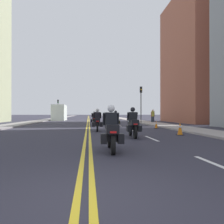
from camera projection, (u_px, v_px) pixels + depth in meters
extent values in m
plane|color=#2C2A36|center=(88.00, 119.00, 50.95)|extent=(264.00, 264.00, 0.00)
cube|color=gray|center=(53.00, 119.00, 50.13)|extent=(2.56, 144.00, 0.12)
cube|color=gray|center=(122.00, 119.00, 51.78)|extent=(2.56, 144.00, 0.12)
cube|color=yellow|center=(88.00, 119.00, 50.94)|extent=(0.12, 132.00, 0.01)
cube|color=yellow|center=(89.00, 119.00, 50.97)|extent=(0.12, 132.00, 0.01)
cube|color=silver|center=(219.00, 166.00, 5.55)|extent=(0.14, 2.40, 0.01)
cube|color=silver|center=(151.00, 138.00, 11.52)|extent=(0.14, 2.40, 0.01)
cube|color=silver|center=(130.00, 130.00, 17.49)|extent=(0.14, 2.40, 0.01)
cube|color=silver|center=(120.00, 126.00, 23.45)|extent=(0.14, 2.40, 0.01)
cube|color=silver|center=(113.00, 123.00, 29.42)|extent=(0.14, 2.40, 0.01)
cube|color=silver|center=(109.00, 121.00, 35.39)|extent=(0.14, 2.40, 0.01)
cube|color=silver|center=(106.00, 120.00, 41.36)|extent=(0.14, 2.40, 0.01)
cube|color=silver|center=(104.00, 119.00, 47.32)|extent=(0.14, 2.40, 0.01)
cube|color=silver|center=(102.00, 119.00, 53.29)|extent=(0.14, 2.40, 0.01)
cube|color=silver|center=(101.00, 118.00, 59.26)|extent=(0.14, 2.40, 0.01)
cube|color=#98513C|center=(206.00, 60.00, 32.28)|extent=(9.70, 12.61, 18.18)
cylinder|color=black|center=(109.00, 139.00, 8.52)|extent=(0.14, 0.61, 0.61)
cylinder|color=black|center=(113.00, 145.00, 6.99)|extent=(0.14, 0.61, 0.61)
cube|color=silver|center=(109.00, 131.00, 8.52)|extent=(0.15, 0.32, 0.04)
cube|color=black|center=(111.00, 134.00, 7.76)|extent=(0.35, 1.17, 0.40)
cube|color=black|center=(113.00, 129.00, 7.07)|extent=(0.41, 0.37, 0.28)
cube|color=red|center=(113.00, 132.00, 6.88)|extent=(0.20, 0.03, 0.06)
cube|color=black|center=(104.00, 139.00, 7.27)|extent=(0.21, 0.44, 0.32)
cube|color=black|center=(121.00, 138.00, 7.32)|extent=(0.21, 0.44, 0.32)
cube|color=#B2C1CC|center=(110.00, 123.00, 8.25)|extent=(0.36, 0.13, 0.36)
cube|color=black|center=(111.00, 120.00, 7.71)|extent=(0.41, 0.27, 0.56)
cylinder|color=black|center=(104.00, 119.00, 7.84)|extent=(0.11, 0.28, 0.45)
cylinder|color=black|center=(118.00, 119.00, 7.88)|extent=(0.11, 0.28, 0.45)
sphere|color=white|center=(111.00, 108.00, 7.74)|extent=(0.26, 0.26, 0.26)
cylinder|color=black|center=(130.00, 130.00, 12.88)|extent=(0.12, 0.67, 0.67)
cylinder|color=black|center=(135.00, 132.00, 11.38)|extent=(0.12, 0.67, 0.67)
cube|color=silver|center=(130.00, 124.00, 12.89)|extent=(0.15, 0.32, 0.04)
cube|color=black|center=(133.00, 126.00, 12.13)|extent=(0.34, 1.15, 0.40)
cube|color=black|center=(135.00, 122.00, 11.46)|extent=(0.41, 0.37, 0.28)
cube|color=red|center=(136.00, 124.00, 11.27)|extent=(0.20, 0.03, 0.06)
cube|color=black|center=(129.00, 128.00, 11.66)|extent=(0.21, 0.44, 0.32)
cube|color=black|center=(139.00, 128.00, 11.71)|extent=(0.21, 0.44, 0.32)
cube|color=#B2C1CC|center=(131.00, 119.00, 12.62)|extent=(0.36, 0.13, 0.36)
cube|color=black|center=(133.00, 117.00, 12.09)|extent=(0.41, 0.27, 0.56)
cylinder|color=black|center=(128.00, 116.00, 12.22)|extent=(0.11, 0.28, 0.45)
cylinder|color=black|center=(137.00, 116.00, 12.26)|extent=(0.11, 0.28, 0.45)
sphere|color=black|center=(133.00, 109.00, 12.12)|extent=(0.26, 0.26, 0.26)
cylinder|color=black|center=(97.00, 126.00, 17.16)|extent=(0.15, 0.66, 0.66)
cylinder|color=black|center=(97.00, 127.00, 15.63)|extent=(0.15, 0.66, 0.66)
cube|color=silver|center=(97.00, 121.00, 17.16)|extent=(0.15, 0.32, 0.04)
cube|color=black|center=(97.00, 123.00, 16.39)|extent=(0.36, 1.17, 0.40)
cube|color=black|center=(97.00, 120.00, 15.71)|extent=(0.41, 0.37, 0.28)
cube|color=red|center=(97.00, 121.00, 15.52)|extent=(0.20, 0.04, 0.06)
cube|color=black|center=(93.00, 124.00, 15.92)|extent=(0.22, 0.45, 0.32)
cube|color=black|center=(101.00, 124.00, 15.95)|extent=(0.22, 0.45, 0.32)
cube|color=#B2C1CC|center=(97.00, 117.00, 16.88)|extent=(0.36, 0.13, 0.36)
cube|color=black|center=(97.00, 116.00, 16.35)|extent=(0.41, 0.27, 0.60)
cylinder|color=black|center=(94.00, 115.00, 16.48)|extent=(0.11, 0.28, 0.45)
cylinder|color=black|center=(101.00, 115.00, 16.51)|extent=(0.11, 0.28, 0.45)
sphere|color=white|center=(97.00, 110.00, 16.38)|extent=(0.26, 0.26, 0.26)
cylinder|color=black|center=(115.00, 123.00, 21.85)|extent=(0.15, 0.62, 0.61)
cylinder|color=black|center=(116.00, 124.00, 20.28)|extent=(0.15, 0.62, 0.61)
cube|color=silver|center=(115.00, 120.00, 21.85)|extent=(0.16, 0.33, 0.04)
cube|color=black|center=(116.00, 121.00, 21.07)|extent=(0.38, 1.21, 0.40)
cube|color=black|center=(116.00, 119.00, 20.36)|extent=(0.42, 0.38, 0.28)
cube|color=red|center=(116.00, 120.00, 20.17)|extent=(0.20, 0.04, 0.06)
cube|color=black|center=(113.00, 122.00, 20.58)|extent=(0.22, 0.45, 0.32)
cube|color=black|center=(119.00, 122.00, 20.61)|extent=(0.22, 0.45, 0.32)
cube|color=#B2C1CC|center=(115.00, 117.00, 21.57)|extent=(0.37, 0.14, 0.36)
cube|color=black|center=(116.00, 116.00, 21.02)|extent=(0.41, 0.28, 0.52)
cylinder|color=black|center=(113.00, 115.00, 21.16)|extent=(0.11, 0.29, 0.45)
cylinder|color=black|center=(118.00, 115.00, 21.18)|extent=(0.11, 0.29, 0.45)
sphere|color=black|center=(116.00, 112.00, 21.05)|extent=(0.26, 0.26, 0.26)
cylinder|color=black|center=(94.00, 122.00, 25.79)|extent=(0.16, 0.65, 0.65)
cylinder|color=black|center=(94.00, 122.00, 24.20)|extent=(0.16, 0.65, 0.65)
cube|color=silver|center=(94.00, 119.00, 25.79)|extent=(0.15, 0.32, 0.04)
cube|color=black|center=(94.00, 119.00, 25.00)|extent=(0.35, 1.22, 0.40)
cube|color=black|center=(94.00, 118.00, 24.28)|extent=(0.41, 0.37, 0.28)
cube|color=red|center=(94.00, 118.00, 24.09)|extent=(0.20, 0.03, 0.06)
cube|color=black|center=(91.00, 121.00, 24.50)|extent=(0.21, 0.44, 0.32)
cube|color=black|center=(97.00, 121.00, 24.54)|extent=(0.21, 0.44, 0.32)
cube|color=#B2C1CC|center=(94.00, 116.00, 25.51)|extent=(0.36, 0.13, 0.36)
cube|color=black|center=(94.00, 115.00, 24.95)|extent=(0.41, 0.27, 0.51)
cylinder|color=black|center=(92.00, 115.00, 25.08)|extent=(0.11, 0.28, 0.45)
cylinder|color=black|center=(96.00, 115.00, 25.12)|extent=(0.11, 0.28, 0.45)
sphere|color=white|center=(94.00, 112.00, 24.98)|extent=(0.26, 0.26, 0.26)
cube|color=black|center=(156.00, 128.00, 19.08)|extent=(0.31, 0.31, 0.03)
cone|color=orange|center=(156.00, 124.00, 19.09)|extent=(0.25, 0.25, 0.67)
cylinder|color=white|center=(156.00, 123.00, 19.09)|extent=(0.17, 0.17, 0.08)
cube|color=black|center=(180.00, 135.00, 13.31)|extent=(0.38, 0.38, 0.03)
cone|color=orange|center=(180.00, 128.00, 13.32)|extent=(0.30, 0.30, 0.76)
cylinder|color=white|center=(180.00, 127.00, 13.32)|extent=(0.20, 0.20, 0.08)
cylinder|color=black|center=(141.00, 108.00, 29.65)|extent=(0.12, 0.12, 4.11)
cube|color=black|center=(141.00, 90.00, 29.66)|extent=(0.28, 0.28, 0.80)
sphere|color=yellow|center=(141.00, 90.00, 29.51)|extent=(0.18, 0.18, 0.18)
cylinder|color=black|center=(58.00, 111.00, 51.22)|extent=(0.12, 0.12, 3.69)
cube|color=black|center=(58.00, 101.00, 51.23)|extent=(0.28, 0.28, 0.80)
sphere|color=green|center=(58.00, 103.00, 51.08)|extent=(0.18, 0.18, 0.18)
cube|color=#222735|center=(153.00, 120.00, 30.09)|extent=(0.34, 0.33, 0.88)
cube|color=olive|center=(153.00, 114.00, 30.09)|extent=(0.42, 0.40, 0.70)
sphere|color=tan|center=(153.00, 110.00, 30.10)|extent=(0.22, 0.22, 0.22)
cube|color=#262E38|center=(152.00, 120.00, 30.43)|extent=(0.34, 0.34, 0.83)
cube|color=#9D383C|center=(152.00, 114.00, 30.44)|extent=(0.40, 0.42, 0.66)
sphere|color=tan|center=(152.00, 111.00, 30.44)|extent=(0.22, 0.22, 0.22)
cube|color=silver|center=(61.00, 114.00, 42.90)|extent=(2.00, 1.80, 2.20)
cube|color=silver|center=(59.00, 113.00, 39.92)|extent=(2.20, 5.20, 2.80)
cylinder|color=black|center=(61.00, 118.00, 42.50)|extent=(2.00, 0.90, 0.90)
cylinder|color=black|center=(58.00, 118.00, 38.32)|extent=(2.00, 0.90, 0.90)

